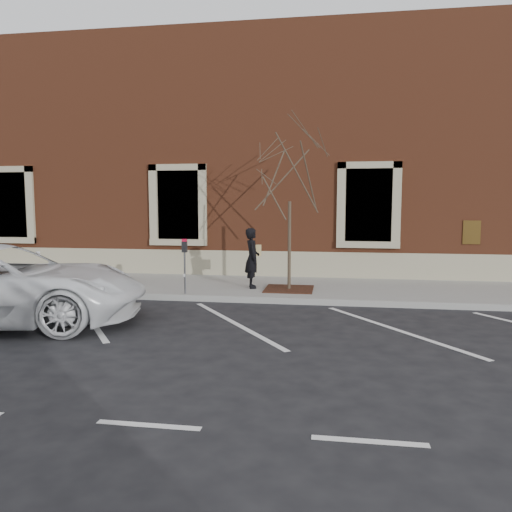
# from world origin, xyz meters

# --- Properties ---
(ground) EXTENTS (120.00, 120.00, 0.00)m
(ground) POSITION_xyz_m (0.00, 0.00, 0.00)
(ground) COLOR #28282B
(ground) RESTS_ON ground
(sidewalk_near) EXTENTS (40.00, 3.50, 0.15)m
(sidewalk_near) POSITION_xyz_m (0.00, 1.75, 0.07)
(sidewalk_near) COLOR gray
(sidewalk_near) RESTS_ON ground
(curb_near) EXTENTS (40.00, 0.12, 0.15)m
(curb_near) POSITION_xyz_m (0.00, -0.05, 0.07)
(curb_near) COLOR #9E9E99
(curb_near) RESTS_ON ground
(parking_stripes) EXTENTS (28.00, 4.40, 0.01)m
(parking_stripes) POSITION_xyz_m (0.00, -2.20, 0.00)
(parking_stripes) COLOR silver
(parking_stripes) RESTS_ON ground
(building_civic) EXTENTS (40.00, 8.62, 8.00)m
(building_civic) POSITION_xyz_m (0.00, 7.74, 4.00)
(building_civic) COLOR brown
(building_civic) RESTS_ON ground
(man) EXTENTS (0.54, 0.68, 1.64)m
(man) POSITION_xyz_m (-0.21, 1.27, 0.97)
(man) COLOR black
(man) RESTS_ON sidewalk_near
(parking_meter) EXTENTS (0.13, 0.10, 1.41)m
(parking_meter) POSITION_xyz_m (-1.77, 0.12, 1.13)
(parking_meter) COLOR #595B60
(parking_meter) RESTS_ON sidewalk_near
(tree_grate) EXTENTS (1.28, 1.28, 0.03)m
(tree_grate) POSITION_xyz_m (0.81, 1.14, 0.17)
(tree_grate) COLOR #401D14
(tree_grate) RESTS_ON sidewalk_near
(sapling) EXTENTS (2.57, 2.57, 4.29)m
(sapling) POSITION_xyz_m (0.81, 1.14, 3.15)
(sapling) COLOR #4A3C2D
(sapling) RESTS_ON sidewalk_near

